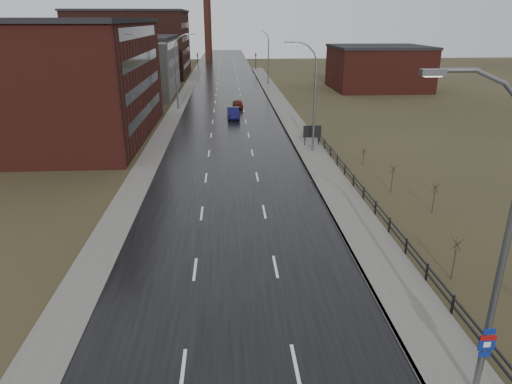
{
  "coord_description": "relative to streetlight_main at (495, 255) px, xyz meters",
  "views": [
    {
      "loc": [
        -0.28,
        -10.85,
        13.36
      ],
      "look_at": [
        1.46,
        16.39,
        3.0
      ],
      "focal_mm": 32.0,
      "sensor_mm": 36.0,
      "label": 1
    }
  ],
  "objects": [
    {
      "name": "car_far",
      "position": [
        -7.01,
        60.14,
        -5.35
      ],
      "size": [
        1.68,
        4.14,
        1.41
      ],
      "primitive_type": "imported",
      "rotation": [
        0.0,
        0.0,
        3.14
      ],
      "color": "#48170C",
      "rests_on": "ground"
    },
    {
      "name": "traffic_light_right",
      "position": [
        -0.47,
        118.0,
        -1.46
      ],
      "size": [
        0.58,
        2.73,
        5.3
      ],
      "color": "black",
      "rests_on": "ground"
    },
    {
      "name": "road",
      "position": [
        -8.47,
        58.0,
        -6.03
      ],
      "size": [
        14.0,
        300.0,
        0.06
      ],
      "primitive_type": "cube",
      "color": "black",
      "rests_on": "ground"
    },
    {
      "name": "curb_right",
      "position": [
        -1.39,
        33.0,
        -5.97
      ],
      "size": [
        0.16,
        180.0,
        0.18
      ],
      "primitive_type": "cube",
      "color": "slate",
      "rests_on": "ground"
    },
    {
      "name": "guardrail",
      "position": [
        1.83,
        16.32,
        -5.35
      ],
      "size": [
        0.1,
        53.05,
        1.1
      ],
      "color": "black",
      "rests_on": "ground"
    },
    {
      "name": "sidewalk_right",
      "position": [
        0.13,
        33.0,
        -5.97
      ],
      "size": [
        3.2,
        180.0,
        0.18
      ],
      "primitive_type": "cube",
      "color": "#595651",
      "rests_on": "ground"
    },
    {
      "name": "car_near",
      "position": [
        -7.87,
        51.92,
        -5.28
      ],
      "size": [
        1.81,
        4.76,
        1.55
      ],
      "primitive_type": "imported",
      "rotation": [
        0.0,
        0.0,
        0.04
      ],
      "color": "#0E0B39",
      "rests_on": "ground"
    },
    {
      "name": "shrub_f",
      "position": [
        4.42,
        29.07,
        -5.17
      ],
      "size": [
        0.41,
        0.43,
        1.68
      ],
      "color": "#382D23",
      "rests_on": "ground"
    },
    {
      "name": "warehouse_mid",
      "position": [
        -26.46,
        76.0,
        -0.8
      ],
      "size": [
        16.32,
        20.4,
        10.5
      ],
      "color": "slate",
      "rests_on": "ground"
    },
    {
      "name": "shrub_d",
      "position": [
        6.17,
        17.15,
        -4.85
      ],
      "size": [
        0.54,
        0.57,
        2.28
      ],
      "color": "#382D23",
      "rests_on": "ground"
    },
    {
      "name": "streetlight_right_mid",
      "position": [
        0.03,
        34.0,
        -0.22
      ],
      "size": [
        3.36,
        0.28,
        11.35
      ],
      "color": "slate",
      "rests_on": "ground"
    },
    {
      "name": "shrub_c",
      "position": [
        3.33,
        8.13,
        -4.74
      ],
      "size": [
        0.59,
        0.62,
        2.49
      ],
      "color": "#382D23",
      "rests_on": "ground"
    },
    {
      "name": "warehouse_far",
      "position": [
        -31.47,
        106.0,
        1.7
      ],
      "size": [
        26.52,
        24.48,
        15.5
      ],
      "color": "#331611",
      "rests_on": "ground"
    },
    {
      "name": "billboard",
      "position": [
        0.63,
        36.28,
        -4.43
      ],
      "size": [
        2.01,
        0.17,
        2.39
      ],
      "color": "black",
      "rests_on": "ground"
    },
    {
      "name": "warehouse_near",
      "position": [
        -29.46,
        43.0,
        0.7
      ],
      "size": [
        22.44,
        28.56,
        13.5
      ],
      "color": "#471914",
      "rests_on": "ground"
    },
    {
      "name": "smokestack",
      "position": [
        -14.47,
        148.0,
        9.44
      ],
      "size": [
        2.7,
        2.7,
        30.7
      ],
      "color": "#331611",
      "rests_on": "ground"
    },
    {
      "name": "sidewalk_left",
      "position": [
        -16.67,
        58.0,
        -6.0
      ],
      "size": [
        2.4,
        260.0,
        0.12
      ],
      "primitive_type": "cube",
      "color": "#595651",
      "rests_on": "ground"
    },
    {
      "name": "traffic_light_left",
      "position": [
        -16.47,
        118.0,
        -1.46
      ],
      "size": [
        0.58,
        2.73,
        5.3
      ],
      "color": "black",
      "rests_on": "ground"
    },
    {
      "name": "building_right",
      "position": [
        21.83,
        80.0,
        -1.8
      ],
      "size": [
        18.36,
        16.32,
        8.5
      ],
      "color": "#471914",
      "rests_on": "ground"
    },
    {
      "name": "streetlight_main",
      "position": [
        0.0,
        0.0,
        0.0
      ],
      "size": [
        3.91,
        0.29,
        12.11
      ],
      "color": "slate",
      "rests_on": "ground"
    },
    {
      "name": "shrub_e",
      "position": [
        4.57,
        21.45,
        -4.8
      ],
      "size": [
        0.56,
        0.59,
        2.37
      ],
      "color": "#382D23",
      "rests_on": "ground"
    },
    {
      "name": "streetlight_left",
      "position": [
        -16.17,
        60.0,
        -0.22
      ],
      "size": [
        3.36,
        0.28,
        11.35
      ],
      "color": "slate",
      "rests_on": "ground"
    },
    {
      "name": "streetlight_right_far",
      "position": [
        0.03,
        88.0,
        -0.22
      ],
      "size": [
        3.36,
        0.28,
        11.35
      ],
      "color": "slate",
      "rests_on": "ground"
    }
  ]
}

